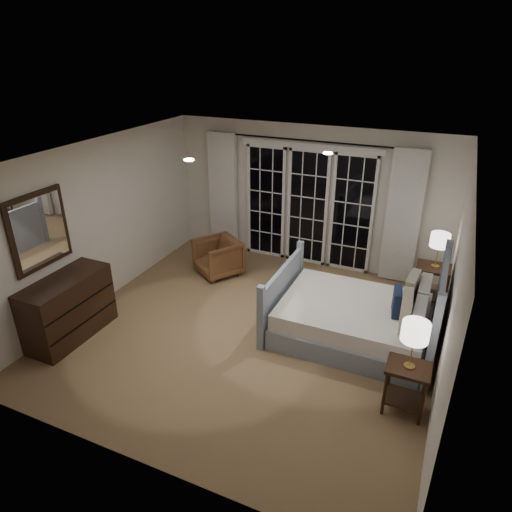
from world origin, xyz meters
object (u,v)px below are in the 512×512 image
at_px(dresser, 68,308).
at_px(lamp_right, 440,241).
at_px(armchair, 218,257).
at_px(nightstand_left, 406,382).
at_px(lamp_left, 415,332).
at_px(nightstand_right, 432,280).
at_px(bed, 358,318).

bearing_deg(dresser, lamp_right, 32.25).
relative_size(lamp_right, armchair, 0.76).
xyz_separation_m(nightstand_left, armchair, (-3.45, 2.09, -0.08)).
bearing_deg(lamp_left, lamp_right, 88.52).
bearing_deg(armchair, nightstand_right, 39.66).
height_order(lamp_right, armchair, lamp_right).
relative_size(lamp_left, lamp_right, 1.03).
relative_size(nightstand_right, lamp_left, 1.23).
relative_size(lamp_right, dresser, 0.43).
height_order(armchair, dresser, dresser).
xyz_separation_m(bed, dresser, (-3.65, -1.55, 0.13)).
xyz_separation_m(lamp_left, lamp_right, (0.06, 2.45, 0.06)).
relative_size(nightstand_left, nightstand_right, 0.89).
distance_m(nightstand_left, dresser, 4.45).
bearing_deg(lamp_left, nightstand_left, 0.00).
xyz_separation_m(nightstand_right, lamp_right, (0.00, -0.00, 0.66)).
height_order(nightstand_left, lamp_left, lamp_left).
distance_m(lamp_right, armchair, 3.62).
distance_m(nightstand_right, dresser, 5.32).
height_order(nightstand_right, armchair, nightstand_right).
bearing_deg(nightstand_right, bed, -123.36).
distance_m(armchair, dresser, 2.67).
distance_m(nightstand_right, lamp_left, 2.52).
bearing_deg(nightstand_right, lamp_right, -90.00).
bearing_deg(lamp_left, dresser, -174.96).
height_order(bed, lamp_right, bed).
bearing_deg(lamp_left, bed, 124.06).
bearing_deg(bed, nightstand_right, 56.64).
distance_m(nightstand_left, armchair, 4.03).
bearing_deg(lamp_right, lamp_left, -91.48).
bearing_deg(nightstand_left, bed, 124.06).
distance_m(bed, lamp_left, 1.58).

